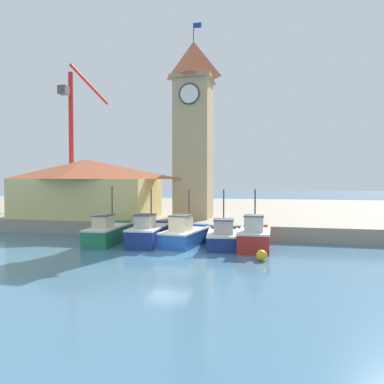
{
  "coord_description": "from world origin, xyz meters",
  "views": [
    {
      "loc": [
        6.45,
        -21.25,
        4.45
      ],
      "look_at": [
        -0.52,
        8.19,
        3.5
      ],
      "focal_mm": 35.0,
      "sensor_mm": 36.0,
      "label": 1
    }
  ],
  "objects_px": {
    "clock_tower": "(193,125)",
    "warehouse_left": "(86,188)",
    "fishing_boat_far_left": "(108,233)",
    "fishing_boat_left_outer": "(149,233)",
    "fishing_boat_center": "(254,237)",
    "dock_worker_near_tower": "(125,210)",
    "port_crane_near": "(73,155)",
    "fishing_boat_mid_left": "(223,237)",
    "fishing_boat_left_inner": "(185,235)",
    "mooring_buoy": "(262,255)"
  },
  "relations": [
    {
      "from": "clock_tower",
      "to": "warehouse_left",
      "type": "relative_size",
      "value": 1.35
    },
    {
      "from": "fishing_boat_far_left",
      "to": "fishing_boat_left_outer",
      "type": "bearing_deg",
      "value": 0.46
    },
    {
      "from": "fishing_boat_center",
      "to": "dock_worker_near_tower",
      "type": "bearing_deg",
      "value": 156.22
    },
    {
      "from": "clock_tower",
      "to": "port_crane_near",
      "type": "bearing_deg",
      "value": 153.57
    },
    {
      "from": "fishing_boat_mid_left",
      "to": "fishing_boat_center",
      "type": "relative_size",
      "value": 1.11
    },
    {
      "from": "fishing_boat_left_inner",
      "to": "mooring_buoy",
      "type": "distance_m",
      "value": 6.64
    },
    {
      "from": "fishing_boat_mid_left",
      "to": "dock_worker_near_tower",
      "type": "distance_m",
      "value": 10.11
    },
    {
      "from": "mooring_buoy",
      "to": "fishing_boat_far_left",
      "type": "bearing_deg",
      "value": 162.02
    },
    {
      "from": "fishing_boat_left_outer",
      "to": "dock_worker_near_tower",
      "type": "distance_m",
      "value": 6.12
    },
    {
      "from": "fishing_boat_left_inner",
      "to": "clock_tower",
      "type": "xyz_separation_m",
      "value": [
        -1.16,
        7.49,
        8.6
      ]
    },
    {
      "from": "port_crane_near",
      "to": "dock_worker_near_tower",
      "type": "height_order",
      "value": "port_crane_near"
    },
    {
      "from": "fishing_boat_center",
      "to": "port_crane_near",
      "type": "distance_m",
      "value": 28.9
    },
    {
      "from": "dock_worker_near_tower",
      "to": "warehouse_left",
      "type": "bearing_deg",
      "value": 160.15
    },
    {
      "from": "port_crane_near",
      "to": "dock_worker_near_tower",
      "type": "relative_size",
      "value": 10.67
    },
    {
      "from": "fishing_boat_mid_left",
      "to": "dock_worker_near_tower",
      "type": "relative_size",
      "value": 2.92
    },
    {
      "from": "fishing_boat_mid_left",
      "to": "warehouse_left",
      "type": "relative_size",
      "value": 0.37
    },
    {
      "from": "fishing_boat_left_inner",
      "to": "warehouse_left",
      "type": "distance_m",
      "value": 12.66
    },
    {
      "from": "fishing_boat_far_left",
      "to": "warehouse_left",
      "type": "relative_size",
      "value": 0.42
    },
    {
      "from": "fishing_boat_left_outer",
      "to": "mooring_buoy",
      "type": "bearing_deg",
      "value": -24.3
    },
    {
      "from": "fishing_boat_left_outer",
      "to": "fishing_boat_mid_left",
      "type": "xyz_separation_m",
      "value": [
        5.2,
        0.16,
        -0.11
      ]
    },
    {
      "from": "fishing_boat_left_inner",
      "to": "clock_tower",
      "type": "distance_m",
      "value": 11.47
    },
    {
      "from": "clock_tower",
      "to": "port_crane_near",
      "type": "relative_size",
      "value": 0.99
    },
    {
      "from": "fishing_boat_mid_left",
      "to": "mooring_buoy",
      "type": "bearing_deg",
      "value": -54.21
    },
    {
      "from": "fishing_boat_far_left",
      "to": "port_crane_near",
      "type": "relative_size",
      "value": 0.31
    },
    {
      "from": "fishing_boat_far_left",
      "to": "clock_tower",
      "type": "relative_size",
      "value": 0.31
    },
    {
      "from": "fishing_boat_far_left",
      "to": "fishing_boat_left_outer",
      "type": "distance_m",
      "value": 3.01
    },
    {
      "from": "fishing_boat_far_left",
      "to": "warehouse_left",
      "type": "xyz_separation_m",
      "value": [
        -5.22,
        6.33,
        3.03
      ]
    },
    {
      "from": "warehouse_left",
      "to": "mooring_buoy",
      "type": "xyz_separation_m",
      "value": [
        16.11,
        -9.86,
        -3.46
      ]
    },
    {
      "from": "fishing_boat_left_outer",
      "to": "fishing_boat_center",
      "type": "height_order",
      "value": "fishing_boat_center"
    },
    {
      "from": "fishing_boat_left_inner",
      "to": "fishing_boat_mid_left",
      "type": "bearing_deg",
      "value": -4.19
    },
    {
      "from": "fishing_boat_left_inner",
      "to": "mooring_buoy",
      "type": "xyz_separation_m",
      "value": [
        5.35,
        -3.91,
        -0.41
      ]
    },
    {
      "from": "fishing_boat_far_left",
      "to": "clock_tower",
      "type": "xyz_separation_m",
      "value": [
        4.37,
        7.87,
        8.58
      ]
    },
    {
      "from": "fishing_boat_far_left",
      "to": "fishing_boat_left_outer",
      "type": "height_order",
      "value": "fishing_boat_far_left"
    },
    {
      "from": "mooring_buoy",
      "to": "dock_worker_near_tower",
      "type": "relative_size",
      "value": 0.38
    },
    {
      "from": "port_crane_near",
      "to": "mooring_buoy",
      "type": "bearing_deg",
      "value": -40.22
    },
    {
      "from": "port_crane_near",
      "to": "dock_worker_near_tower",
      "type": "distance_m",
      "value": 17.44
    },
    {
      "from": "fishing_boat_left_outer",
      "to": "fishing_boat_mid_left",
      "type": "bearing_deg",
      "value": 1.76
    },
    {
      "from": "fishing_boat_far_left",
      "to": "mooring_buoy",
      "type": "relative_size",
      "value": 8.7
    },
    {
      "from": "warehouse_left",
      "to": "fishing_boat_mid_left",
      "type": "bearing_deg",
      "value": -24.59
    },
    {
      "from": "fishing_boat_mid_left",
      "to": "clock_tower",
      "type": "xyz_separation_m",
      "value": [
        -3.84,
        7.69,
        8.65
      ]
    },
    {
      "from": "fishing_boat_left_inner",
      "to": "fishing_boat_center",
      "type": "bearing_deg",
      "value": -6.24
    },
    {
      "from": "fishing_boat_left_outer",
      "to": "clock_tower",
      "type": "distance_m",
      "value": 11.68
    },
    {
      "from": "fishing_boat_left_inner",
      "to": "dock_worker_near_tower",
      "type": "relative_size",
      "value": 3.14
    },
    {
      "from": "mooring_buoy",
      "to": "dock_worker_near_tower",
      "type": "xyz_separation_m",
      "value": [
        -11.63,
        8.25,
        1.65
      ]
    },
    {
      "from": "fishing_boat_far_left",
      "to": "dock_worker_near_tower",
      "type": "xyz_separation_m",
      "value": [
        -0.74,
        4.71,
        1.21
      ]
    },
    {
      "from": "fishing_boat_mid_left",
      "to": "port_crane_near",
      "type": "relative_size",
      "value": 0.27
    },
    {
      "from": "fishing_boat_far_left",
      "to": "warehouse_left",
      "type": "height_order",
      "value": "warehouse_left"
    },
    {
      "from": "fishing_boat_far_left",
      "to": "mooring_buoy",
      "type": "distance_m",
      "value": 11.46
    },
    {
      "from": "warehouse_left",
      "to": "fishing_boat_left_inner",
      "type": "bearing_deg",
      "value": -28.95
    },
    {
      "from": "fishing_boat_left_inner",
      "to": "fishing_boat_left_outer",
      "type": "bearing_deg",
      "value": -172.01
    }
  ]
}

